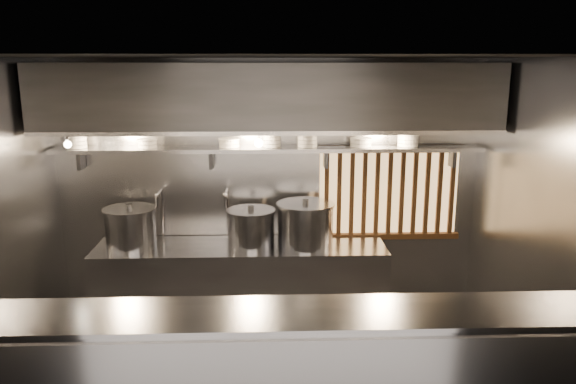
{
  "coord_description": "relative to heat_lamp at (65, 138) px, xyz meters",
  "views": [
    {
      "loc": [
        -0.01,
        -4.42,
        2.76
      ],
      "look_at": [
        0.17,
        0.55,
        1.6
      ],
      "focal_mm": 35.0,
      "sensor_mm": 36.0,
      "label": 1
    }
  ],
  "objects": [
    {
      "name": "bowl_stack_1",
      "position": [
        0.66,
        0.47,
        -0.12
      ],
      "size": [
        0.21,
        0.21,
        0.09
      ],
      "color": "silver",
      "rests_on": "bowl_shelf"
    },
    {
      "name": "faucet_left",
      "position": [
        0.75,
        0.52,
        -0.76
      ],
      "size": [
        0.04,
        0.3,
        0.5
      ],
      "color": "silver",
      "rests_on": "wall_back"
    },
    {
      "name": "pendant_bulb",
      "position": [
        1.8,
        0.35,
        -0.11
      ],
      "size": [
        0.09,
        0.09,
        0.19
      ],
      "color": "#2D2D30",
      "rests_on": "exhaust_hood"
    },
    {
      "name": "bowl_stack_4",
      "position": [
        2.3,
        0.47,
        -0.08
      ],
      "size": [
        0.22,
        0.22,
        0.17
      ],
      "color": "silver",
      "rests_on": "bowl_shelf"
    },
    {
      "name": "bowl_stack_2",
      "position": [
        1.49,
        0.47,
        -0.12
      ],
      "size": [
        0.22,
        0.22,
        0.09
      ],
      "color": "silver",
      "rests_on": "bowl_shelf"
    },
    {
      "name": "stock_pot_mid",
      "position": [
        1.71,
        0.27,
        -0.97
      ],
      "size": [
        0.54,
        0.54,
        0.43
      ],
      "rotation": [
        0.0,
        0.0,
        0.07
      ],
      "color": "#9D9DA2",
      "rests_on": "cooking_bench"
    },
    {
      "name": "bowl_stack_0",
      "position": [
        -0.05,
        0.47,
        -0.1
      ],
      "size": [
        0.22,
        0.22,
        0.13
      ],
      "color": "silver",
      "rests_on": "bowl_shelf"
    },
    {
      "name": "stock_pot_right",
      "position": [
        2.27,
        0.26,
        -0.94
      ],
      "size": [
        0.64,
        0.64,
        0.49
      ],
      "rotation": [
        0.0,
        0.0,
        -0.07
      ],
      "color": "#9D9DA2",
      "rests_on": "cooking_bench"
    },
    {
      "name": "cooking_bench",
      "position": [
        1.6,
        0.28,
        -1.62
      ],
      "size": [
        3.0,
        0.7,
        0.9
      ],
      "primitive_type": "cube",
      "color": "#9D9DA2",
      "rests_on": "floor"
    },
    {
      "name": "faucet_right",
      "position": [
        1.45,
        0.52,
        -0.76
      ],
      "size": [
        0.04,
        0.3,
        0.5
      ],
      "color": "silver",
      "rests_on": "wall_back"
    },
    {
      "name": "heat_lamp",
      "position": [
        0.0,
        0.0,
        0.0
      ],
      "size": [
        0.25,
        0.35,
        0.2
      ],
      "color": "#9D9DA2",
      "rests_on": "exhaust_hood"
    },
    {
      "name": "stock_pot_left",
      "position": [
        0.48,
        0.28,
        -0.96
      ],
      "size": [
        0.66,
        0.66,
        0.45
      ],
      "rotation": [
        0.0,
        0.0,
        -0.27
      ],
      "color": "#9D9DA2",
      "rests_on": "cooking_bench"
    },
    {
      "name": "bowl_stack_6",
      "position": [
        3.34,
        0.47,
        -0.1
      ],
      "size": [
        0.23,
        0.23,
        0.13
      ],
      "color": "silver",
      "rests_on": "bowl_shelf"
    },
    {
      "name": "wood_screen",
      "position": [
        3.2,
        0.6,
        -0.69
      ],
      "size": [
        1.56,
        0.09,
        1.04
      ],
      "color": "#F4BA6D",
      "rests_on": "wall_back"
    },
    {
      "name": "bowl_shelf",
      "position": [
        1.9,
        0.47,
        -0.19
      ],
      "size": [
        4.4,
        0.34,
        0.04
      ],
      "primitive_type": "cube",
      "color": "#9D9DA2",
      "rests_on": "wall_back"
    },
    {
      "name": "floor",
      "position": [
        1.9,
        -0.85,
        -2.07
      ],
      "size": [
        4.5,
        4.5,
        0.0
      ],
      "primitive_type": "plane",
      "color": "black",
      "rests_on": "ground"
    },
    {
      "name": "ceiling",
      "position": [
        1.9,
        -0.85,
        0.73
      ],
      "size": [
        4.5,
        4.5,
        0.0
      ],
      "primitive_type": "plane",
      "rotation": [
        3.14,
        0.0,
        0.0
      ],
      "color": "black",
      "rests_on": "wall_back"
    },
    {
      "name": "wall_right",
      "position": [
        4.15,
        -0.85,
        -0.67
      ],
      "size": [
        0.0,
        3.0,
        3.0
      ],
      "primitive_type": "plane",
      "rotation": [
        1.57,
        0.0,
        -1.57
      ],
      "color": "gray",
      "rests_on": "floor"
    },
    {
      "name": "bowl_stack_3",
      "position": [
        1.93,
        0.47,
        -0.1
      ],
      "size": [
        0.2,
        0.2,
        0.13
      ],
      "color": "silver",
      "rests_on": "bowl_shelf"
    },
    {
      "name": "bowl_stack_5",
      "position": [
        2.85,
        0.47,
        -0.12
      ],
      "size": [
        0.23,
        0.23,
        0.09
      ],
      "color": "silver",
      "rests_on": "bowl_shelf"
    },
    {
      "name": "wall_back",
      "position": [
        1.9,
        0.65,
        -0.67
      ],
      "size": [
        4.5,
        0.0,
        4.5
      ],
      "primitive_type": "plane",
      "rotation": [
        1.57,
        0.0,
        0.0
      ],
      "color": "gray",
      "rests_on": "floor"
    },
    {
      "name": "exhaust_hood",
      "position": [
        1.9,
        0.25,
        0.36
      ],
      "size": [
        4.4,
        0.81,
        0.65
      ],
      "color": "#2D2D30",
      "rests_on": "ceiling"
    }
  ]
}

